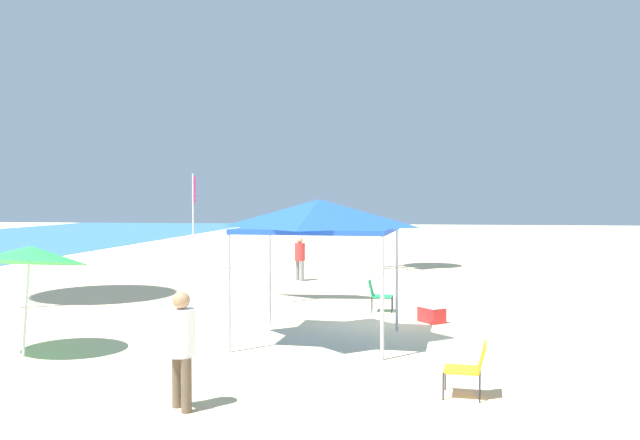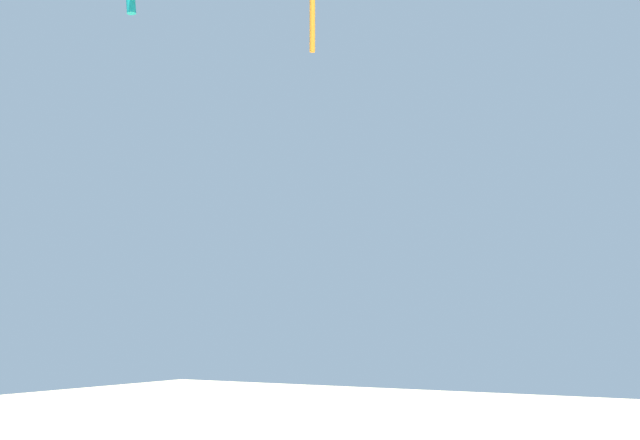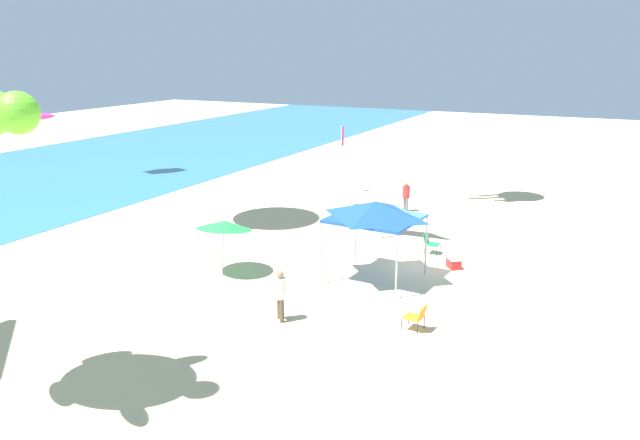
# 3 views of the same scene
# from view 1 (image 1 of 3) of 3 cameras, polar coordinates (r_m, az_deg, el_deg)

# --- Properties ---
(ground) EXTENTS (120.00, 120.00, 0.10)m
(ground) POSITION_cam_1_polar(r_m,az_deg,el_deg) (15.79, 5.10, -9.10)
(ground) COLOR beige
(canopy_tent) EXTENTS (3.01, 3.20, 2.93)m
(canopy_tent) POSITION_cam_1_polar(r_m,az_deg,el_deg) (13.78, -0.07, 0.32)
(canopy_tent) COLOR #B7B7BC
(canopy_tent) RESTS_ON ground
(beach_umbrella) EXTENTS (2.10, 2.08, 2.20)m
(beach_umbrella) POSITION_cam_1_polar(r_m,az_deg,el_deg) (13.77, -23.39, -2.72)
(beach_umbrella) COLOR silver
(beach_umbrella) RESTS_ON ground
(folding_chair_near_cooler) EXTENTS (0.59, 0.67, 0.82)m
(folding_chair_near_cooler) POSITION_cam_1_polar(r_m,az_deg,el_deg) (10.42, 12.64, -11.94)
(folding_chair_near_cooler) COLOR black
(folding_chair_near_cooler) RESTS_ON ground
(folding_chair_right_of_tent) EXTENTS (0.55, 0.63, 0.82)m
(folding_chair_right_of_tent) POSITION_cam_1_polar(r_m,az_deg,el_deg) (17.62, 4.91, -6.22)
(folding_chair_right_of_tent) COLOR black
(folding_chair_right_of_tent) RESTS_ON ground
(cooler_box) EXTENTS (0.74, 0.71, 0.40)m
(cooler_box) POSITION_cam_1_polar(r_m,az_deg,el_deg) (16.29, 9.46, -7.88)
(cooler_box) COLOR red
(cooler_box) RESTS_ON ground
(banner_flag) EXTENTS (0.36, 0.06, 3.94)m
(banner_flag) POSITION_cam_1_polar(r_m,az_deg,el_deg) (27.46, -10.70, 0.61)
(banner_flag) COLOR silver
(banner_flag) RESTS_ON ground
(person_watching_sky) EXTENTS (0.39, 0.39, 1.66)m
(person_watching_sky) POSITION_cam_1_polar(r_m,az_deg,el_deg) (9.66, -11.68, -9.99)
(person_watching_sky) COLOR brown
(person_watching_sky) RESTS_ON ground
(person_near_umbrella) EXTENTS (0.38, 0.38, 1.58)m
(person_near_umbrella) POSITION_cam_1_polar(r_m,az_deg,el_deg) (23.97, -1.73, -2.97)
(person_near_umbrella) COLOR slate
(person_near_umbrella) RESTS_ON ground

